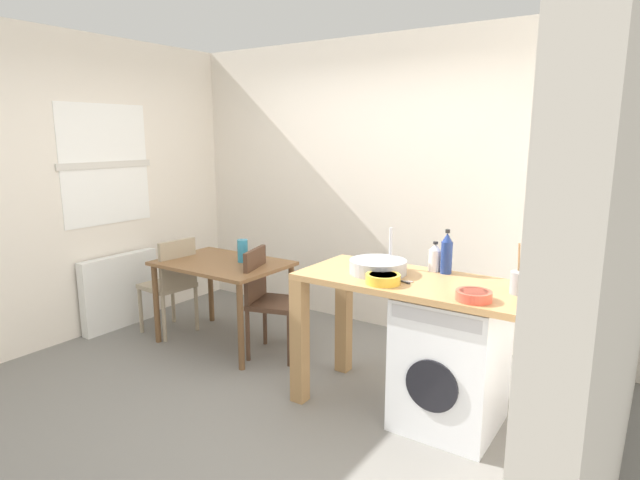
{
  "coord_description": "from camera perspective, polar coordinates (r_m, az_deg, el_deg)",
  "views": [
    {
      "loc": [
        2.26,
        -2.63,
        1.83
      ],
      "look_at": [
        0.19,
        0.45,
        1.07
      ],
      "focal_mm": 29.34,
      "sensor_mm": 36.0,
      "label": 1
    }
  ],
  "objects": [
    {
      "name": "sink_basin",
      "position": [
        3.49,
        6.35,
        -2.9
      ],
      "size": [
        0.38,
        0.38,
        0.09
      ],
      "primitive_type": "cylinder",
      "color": "#9EA0A5",
      "rests_on": "kitchen_counter"
    },
    {
      "name": "tap",
      "position": [
        3.62,
        7.71,
        -0.85
      ],
      "size": [
        0.02,
        0.02,
        0.28
      ],
      "primitive_type": "cylinder",
      "color": "#B2B2B7",
      "rests_on": "kitchen_counter"
    },
    {
      "name": "utensil_crock",
      "position": [
        3.23,
        20.97,
        -4.31
      ],
      "size": [
        0.11,
        0.11,
        0.3
      ],
      "color": "gray",
      "rests_on": "kitchen_counter"
    },
    {
      "name": "bottle_tall_green",
      "position": [
        3.6,
        12.42,
        -1.9
      ],
      "size": [
        0.08,
        0.08,
        0.2
      ],
      "color": "silver",
      "rests_on": "kitchen_counter"
    },
    {
      "name": "radiator",
      "position": [
        5.39,
        -20.93,
        -5.21
      ],
      "size": [
        0.1,
        0.8,
        0.7
      ],
      "primitive_type": "cube",
      "color": "white",
      "rests_on": "ground_plane"
    },
    {
      "name": "wall_back",
      "position": [
        4.95,
        6.63,
        5.86
      ],
      "size": [
        4.6,
        0.1,
        2.7
      ],
      "primitive_type": "cube",
      "color": "silver",
      "rests_on": "ground_plane"
    },
    {
      "name": "mixing_bowl",
      "position": [
        3.26,
        6.89,
        -4.17
      ],
      "size": [
        0.22,
        0.22,
        0.06
      ],
      "color": "gold",
      "rests_on": "kitchen_counter"
    },
    {
      "name": "chair_person_seat",
      "position": [
        5.0,
        -15.86,
        -4.29
      ],
      "size": [
        0.43,
        0.43,
        0.9
      ],
      "rotation": [
        0.0,
        0.0,
        1.5
      ],
      "color": "gray",
      "rests_on": "ground_plane"
    },
    {
      "name": "chair_opposite",
      "position": [
        4.39,
        -5.74,
        -6.09
      ],
      "size": [
        0.5,
        0.5,
        0.9
      ],
      "rotation": [
        0.0,
        0.0,
        -1.27
      ],
      "color": "#4C3323",
      "rests_on": "ground_plane"
    },
    {
      "name": "kitchen_counter",
      "position": [
        3.52,
        7.02,
        -6.23
      ],
      "size": [
        1.5,
        0.68,
        0.92
      ],
      "color": "tan",
      "rests_on": "ground_plane"
    },
    {
      "name": "vase",
      "position": [
        4.56,
        -8.44,
        -1.17
      ],
      "size": [
        0.09,
        0.09,
        0.2
      ],
      "primitive_type": "cylinder",
      "color": "teal",
      "rests_on": "dining_table"
    },
    {
      "name": "washing_machine",
      "position": [
        3.46,
        14.03,
        -12.66
      ],
      "size": [
        0.6,
        0.61,
        0.86
      ],
      "color": "silver",
      "rests_on": "ground_plane"
    },
    {
      "name": "ground_plane",
      "position": [
        3.92,
        -6.25,
        -16.4
      ],
      "size": [
        5.46,
        5.46,
        0.0
      ],
      "primitive_type": "plane",
      "color": "slate"
    },
    {
      "name": "wall_counter_side",
      "position": [
        2.67,
        30.98,
        -0.46
      ],
      "size": [
        0.1,
        3.8,
        2.7
      ],
      "primitive_type": "cube",
      "color": "silver",
      "rests_on": "ground_plane"
    },
    {
      "name": "colander",
      "position": [
        3.04,
        16.42,
        -5.78
      ],
      "size": [
        0.2,
        0.2,
        0.06
      ],
      "color": "#D84C38",
      "rests_on": "kitchen_counter"
    },
    {
      "name": "dining_table",
      "position": [
        4.64,
        -10.57,
        -3.51
      ],
      "size": [
        1.1,
        0.76,
        0.74
      ],
      "color": "brown",
      "rests_on": "ground_plane"
    },
    {
      "name": "bottle_squat_brown",
      "position": [
        3.54,
        13.65,
        -1.46
      ],
      "size": [
        0.08,
        0.08,
        0.3
      ],
      "color": "navy",
      "rests_on": "kitchen_counter"
    },
    {
      "name": "wall_window_side",
      "position": [
        5.16,
        -25.24,
        5.1
      ],
      "size": [
        0.12,
        3.8,
        2.7
      ],
      "color": "silver",
      "rests_on": "ground_plane"
    },
    {
      "name": "scissors",
      "position": [
        3.32,
        8.79,
        -4.43
      ],
      "size": [
        0.15,
        0.06,
        0.01
      ],
      "color": "#B2B2B7",
      "rests_on": "kitchen_counter"
    }
  ]
}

